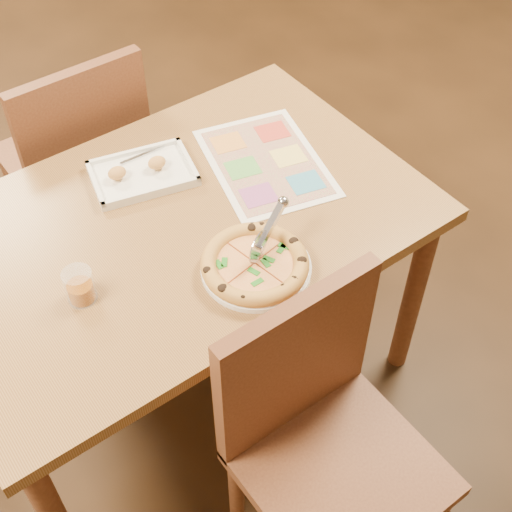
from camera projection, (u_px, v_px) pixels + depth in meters
dining_table at (177, 243)px, 1.91m from camera, size 1.30×0.85×0.72m
chair_near at (318, 417)px, 1.64m from camera, size 0.42×0.42×0.47m
chair_far at (79, 147)px, 2.29m from camera, size 0.42×0.42×0.47m
plate at (256, 268)px, 1.73m from camera, size 0.34×0.34×0.01m
pizza at (255, 264)px, 1.71m from camera, size 0.26×0.26×0.04m
pizza_cutter at (267, 232)px, 1.70m from camera, size 0.16×0.08×0.10m
appetizer_tray at (142, 174)px, 1.95m from camera, size 0.31×0.25×0.05m
glass_tumbler at (80, 287)px, 1.65m from camera, size 0.07×0.07×0.09m
menu at (266, 163)px, 2.00m from camera, size 0.39×0.48×0.00m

